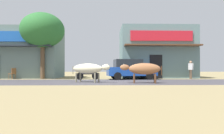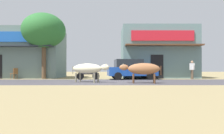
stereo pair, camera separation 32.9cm
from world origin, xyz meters
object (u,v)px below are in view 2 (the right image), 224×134
(cow_far_dark, at_px, (143,69))
(roadside_tree, at_px, (44,31))
(pedestrian_by_shop, at_px, (192,68))
(cafe_chair_near_tree, at_px, (15,73))
(parked_hatchback_car, at_px, (131,69))
(cow_near_brown, at_px, (88,69))
(parked_motorcycle, at_px, (89,74))

(cow_far_dark, bearing_deg, roadside_tree, 146.27)
(pedestrian_by_shop, distance_m, cafe_chair_near_tree, 15.15)
(parked_hatchback_car, xyz_separation_m, cow_far_dark, (0.29, -4.40, 0.02))
(cow_far_dark, height_order, cafe_chair_near_tree, cow_far_dark)
(roadside_tree, xyz_separation_m, cow_near_brown, (4.31, -4.29, -3.29))
(parked_hatchback_car, xyz_separation_m, parked_motorcycle, (-3.43, -0.55, -0.38))
(cow_far_dark, xyz_separation_m, pedestrian_by_shop, (4.90, 4.63, 0.04))
(roadside_tree, distance_m, pedestrian_by_shop, 13.07)
(pedestrian_by_shop, bearing_deg, cow_near_brown, -155.77)
(roadside_tree, xyz_separation_m, pedestrian_by_shop, (12.65, -0.54, -3.26))
(cow_far_dark, bearing_deg, cafe_chair_near_tree, 153.53)
(roadside_tree, distance_m, cow_near_brown, 6.91)
(roadside_tree, xyz_separation_m, cafe_chair_near_tree, (-2.49, -0.08, -3.65))
(parked_motorcycle, bearing_deg, pedestrian_by_shop, 5.24)
(roadside_tree, relative_size, cafe_chair_near_tree, 6.17)
(parked_motorcycle, distance_m, cow_near_brown, 3.00)
(cow_far_dark, relative_size, cafe_chair_near_tree, 2.75)
(cafe_chair_near_tree, bearing_deg, parked_hatchback_car, -4.01)
(roadside_tree, distance_m, parked_motorcycle, 5.63)
(parked_motorcycle, distance_m, cafe_chair_near_tree, 6.63)
(parked_motorcycle, relative_size, cafe_chair_near_tree, 1.93)
(parked_hatchback_car, distance_m, cafe_chair_near_tree, 9.97)
(roadside_tree, bearing_deg, pedestrian_by_shop, -2.43)
(parked_hatchback_car, distance_m, pedestrian_by_shop, 5.20)
(cow_far_dark, relative_size, pedestrian_by_shop, 1.63)
(pedestrian_by_shop, height_order, cafe_chair_near_tree, pedestrian_by_shop)
(parked_motorcycle, height_order, cafe_chair_near_tree, parked_motorcycle)
(roadside_tree, relative_size, parked_hatchback_car, 1.37)
(parked_hatchback_car, bearing_deg, cow_near_brown, -131.80)
(cow_far_dark, bearing_deg, pedestrian_by_shop, 43.38)
(parked_motorcycle, xyz_separation_m, cafe_chair_near_tree, (-6.51, 1.25, 0.05))
(parked_hatchback_car, bearing_deg, roadside_tree, 174.07)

